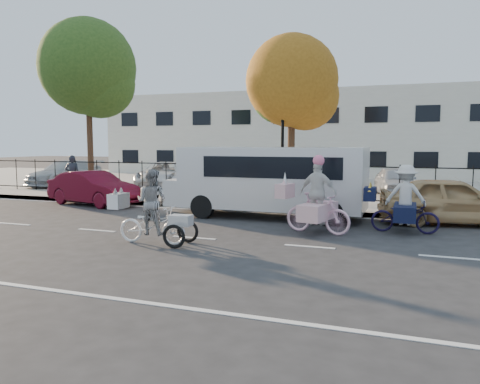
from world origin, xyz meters
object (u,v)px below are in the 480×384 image
at_px(unicorn_bike, 317,205).
at_px(zebra_trike, 152,215).
at_px(white_van, 269,179).
at_px(lot_car_b, 164,175).
at_px(lamppost, 283,125).
at_px(lot_car_d, 396,181).
at_px(red_sedan, 93,188).
at_px(lot_car_c, 238,177).
at_px(gold_sedan, 452,201).
at_px(bull_bike, 404,206).
at_px(pedestrian, 72,175).
at_px(lot_car_a, 65,173).

bearing_deg(unicorn_bike, zebra_trike, 139.46).
relative_size(white_van, lot_car_b, 1.36).
relative_size(lamppost, lot_car_d, 1.17).
height_order(red_sedan, lot_car_c, lot_car_c).
height_order(unicorn_bike, lot_car_d, unicorn_bike).
xyz_separation_m(gold_sedan, lot_car_c, (-9.36, 6.82, 0.03)).
relative_size(unicorn_bike, bull_bike, 1.09).
bearing_deg(pedestrian, white_van, 135.35).
relative_size(lot_car_c, lot_car_d, 0.97).
xyz_separation_m(unicorn_bike, lot_car_a, (-15.15, 7.94, 0.03)).
xyz_separation_m(pedestrian, lot_car_d, (13.60, 4.17, -0.24)).
bearing_deg(zebra_trike, lot_car_c, 7.91).
height_order(lot_car_a, lot_car_b, lot_car_a).
xyz_separation_m(bull_bike, lot_car_a, (-17.36, 7.03, 0.08)).
height_order(bull_bike, lot_car_b, bull_bike).
xyz_separation_m(lot_car_b, lot_car_c, (3.64, 1.04, -0.07)).
height_order(unicorn_bike, pedestrian, unicorn_bike).
distance_m(lamppost, unicorn_bike, 6.08).
distance_m(unicorn_bike, lot_car_a, 17.11).
height_order(lamppost, pedestrian, lamppost).
bearing_deg(white_van, unicorn_bike, -48.05).
height_order(bull_bike, pedestrian, pedestrian).
bearing_deg(bull_bike, lot_car_a, 68.13).
distance_m(bull_bike, white_van, 4.44).
height_order(zebra_trike, unicorn_bike, unicorn_bike).
relative_size(lamppost, lot_car_a, 0.94).
bearing_deg(unicorn_bike, gold_sedan, -39.13).
bearing_deg(lamppost, bull_bike, -42.78).
xyz_separation_m(zebra_trike, lot_car_b, (-5.99, 11.23, 0.11)).
bearing_deg(lot_car_c, red_sedan, -105.05).
bearing_deg(lamppost, lot_car_c, 127.78).
xyz_separation_m(unicorn_bike, bull_bike, (2.21, 0.91, -0.05)).
bearing_deg(pedestrian, red_sedan, 112.95).
distance_m(red_sedan, lot_car_d, 12.62).
bearing_deg(pedestrian, zebra_trike, 107.96).
relative_size(lamppost, zebra_trike, 2.04).
xyz_separation_m(pedestrian, lot_car_a, (-3.29, 3.34, -0.21)).
bearing_deg(zebra_trike, lot_car_a, 44.87).
bearing_deg(lamppost, white_van, -83.34).
bearing_deg(lot_car_a, unicorn_bike, -23.40).
xyz_separation_m(unicorn_bike, white_van, (-2.00, 2.24, 0.48)).
bearing_deg(lot_car_c, bull_bike, -34.90).
bearing_deg(lot_car_b, lamppost, -42.37).
distance_m(bull_bike, gold_sedan, 2.31).
distance_m(red_sedan, lot_car_b, 5.79).
distance_m(red_sedan, pedestrian, 3.08).
bearing_deg(pedestrian, unicorn_bike, 127.59).
xyz_separation_m(lamppost, lot_car_a, (-12.82, 2.83, -2.30)).
distance_m(zebra_trike, red_sedan, 8.03).
relative_size(zebra_trike, lot_car_d, 0.57).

